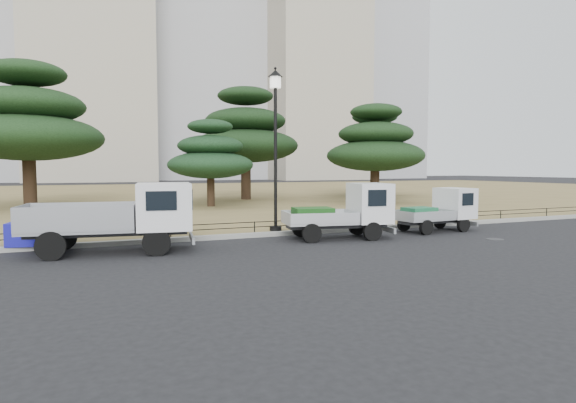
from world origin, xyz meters
name	(u,v)px	position (x,y,z in m)	size (l,w,h in m)	color
ground	(313,246)	(0.00, 0.00, 0.00)	(220.00, 220.00, 0.00)	black
lawn	(163,195)	(0.00, 30.60, 0.07)	(120.00, 56.00, 0.15)	olive
curb	(282,233)	(0.00, 2.60, 0.08)	(120.00, 0.25, 0.16)	gray
truck_large	(120,214)	(-5.70, 1.19, 1.13)	(4.88, 2.47, 2.04)	black
truck_kei_front	(345,211)	(1.81, 1.07, 0.97)	(3.89, 2.16, 1.95)	black
truck_kei_rear	(440,210)	(6.23, 1.33, 0.84)	(3.31, 1.59, 1.69)	black
street_lamp	(275,123)	(-0.12, 2.90, 4.15)	(0.53, 0.53, 5.92)	black
pipe_fence	(280,223)	(0.00, 2.75, 0.44)	(38.00, 0.04, 0.40)	black
tarp_pile	(38,231)	(-8.01, 2.84, 0.55)	(1.67, 1.35, 1.00)	#1916AF
manhole	(495,239)	(6.50, -1.20, 0.01)	(0.60, 0.60, 0.01)	#2D2D30
pine_west_near	(28,123)	(-9.64, 19.35, 5.18)	(8.73, 8.73, 8.73)	black
pine_center_left	(210,156)	(0.50, 15.12, 3.20)	(5.20, 5.20, 5.28)	black
pine_center_right	(246,135)	(4.53, 20.54, 4.95)	(7.81, 7.81, 8.29)	black
pine_east_near	(376,146)	(11.49, 13.86, 3.97)	(6.56, 6.56, 6.62)	black
pine_east_far	(374,146)	(16.10, 21.00, 4.32)	(7.19, 7.19, 7.22)	black
tower_center_left	(88,33)	(-5.00, 85.00, 27.50)	(22.00, 20.00, 55.00)	#AAA08C
tower_east	(312,69)	(40.00, 82.00, 24.00)	(20.00, 18.00, 48.00)	#AAA08C
tower_far_east	(364,36)	(58.00, 90.00, 35.00)	(24.00, 20.00, 70.00)	#A0A0A5
radio_tower	(422,57)	(72.00, 85.00, 30.04)	(1.80, 1.80, 63.00)	#D83F33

